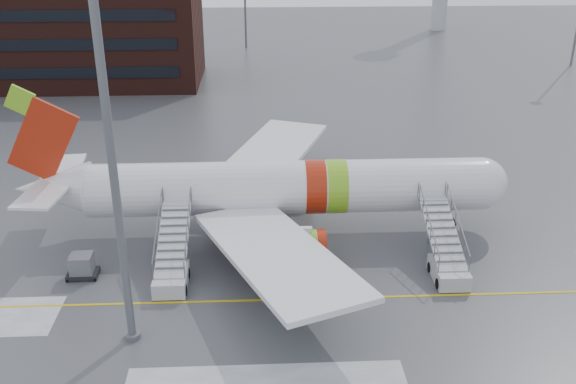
{
  "coord_description": "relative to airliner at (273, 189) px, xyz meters",
  "views": [
    {
      "loc": [
        -6.15,
        -33.8,
        21.41
      ],
      "look_at": [
        -4.22,
        6.08,
        4.0
      ],
      "focal_mm": 40.0,
      "sensor_mm": 36.0,
      "label": 1
    }
  ],
  "objects": [
    {
      "name": "ground",
      "position": [
        5.17,
        -8.08,
        -3.42
      ],
      "size": [
        260.0,
        260.0,
        0.0
      ],
      "primitive_type": "plane",
      "color": "#494C4F",
      "rests_on": "ground"
    },
    {
      "name": "airliner",
      "position": [
        0.0,
        0.0,
        0.0
      ],
      "size": [
        35.03,
        32.97,
        11.18
      ],
      "color": "white",
      "rests_on": "ground"
    },
    {
      "name": "airstair_fwd",
      "position": [
        10.89,
        -6.54,
        -2.35
      ],
      "size": [
        2.05,
        7.7,
        3.48
      ],
      "color": "#AEB0B5",
      "rests_on": "ground"
    },
    {
      "name": "airstair_aft",
      "position": [
        -6.56,
        -6.54,
        -2.35
      ],
      "size": [
        2.05,
        7.7,
        3.48
      ],
      "color": "silver",
      "rests_on": "ground"
    },
    {
      "name": "pushback_tug",
      "position": [
        0.34,
        -7.22,
        -2.63
      ],
      "size": [
        3.15,
        2.38,
        1.79
      ],
      "color": "black",
      "rests_on": "ground"
    },
    {
      "name": "uld_container",
      "position": [
        -12.37,
        -5.78,
        -2.69
      ],
      "size": [
        1.94,
        1.48,
        1.56
      ],
      "color": "black",
      "rests_on": "ground"
    },
    {
      "name": "light_mast_near",
      "position": [
        -8.1,
        -12.44,
        9.25
      ],
      "size": [
        1.2,
        1.2,
        24.42
      ],
      "color": "#595B60",
      "rests_on": "ground"
    }
  ]
}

